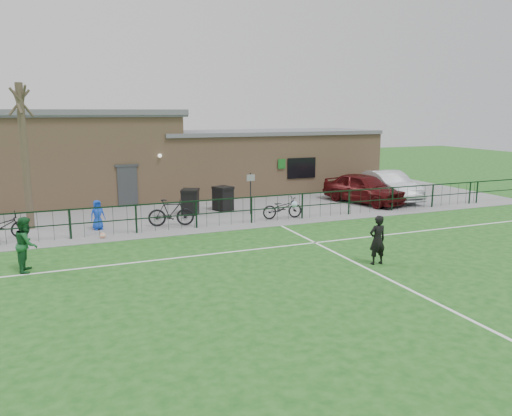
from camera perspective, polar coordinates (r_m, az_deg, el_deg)
name	(u,v)px	position (r m, az deg, el deg)	size (l,w,h in m)	color
ground	(321,283)	(14.67, 7.42, -8.47)	(90.00, 90.00, 0.00)	#194E17
paving_strip	(197,204)	(26.86, -6.81, 0.50)	(34.00, 13.00, 0.02)	slate
pitch_line_touch	(232,226)	(21.52, -2.80, -2.07)	(28.00, 0.10, 0.01)	white
pitch_line_mid	(266,248)	(18.09, 1.19, -4.60)	(28.00, 0.10, 0.01)	white
pitch_line_perp	(379,274)	(15.70, 13.85, -7.37)	(0.10, 16.00, 0.01)	white
perimeter_fence	(230,212)	(21.58, -2.99, -0.42)	(28.00, 0.10, 1.20)	black
bare_tree	(25,158)	(22.61, -24.89, 5.25)	(0.30, 0.30, 6.00)	#433829
wheelie_bin_left	(190,203)	(23.98, -7.52, 0.62)	(0.75, 0.85, 1.13)	black
wheelie_bin_right	(223,199)	(24.78, -3.80, 1.00)	(0.73, 0.83, 1.11)	black
sign_post	(251,194)	(23.72, -0.63, 1.67)	(0.06, 0.06, 2.00)	black
car_maroon	(364,188)	(27.31, 12.24, 2.23)	(1.89, 4.71, 1.60)	#4A0D0E
car_silver	(389,186)	(28.68, 14.91, 2.49)	(1.67, 4.78, 1.58)	#B9BCC1
bicycle_c	(1,227)	(21.35, -27.15, -1.90)	(0.70, 2.01, 1.05)	black
bicycle_d	(171,213)	(21.63, -9.68, -0.52)	(0.55, 1.94, 1.17)	black
bicycle_e	(282,208)	(22.89, 3.03, 0.03)	(0.66, 1.89, 0.99)	black
spectator_child	(98,215)	(21.70, -17.65, -0.75)	(0.61, 0.40, 1.24)	blue
goalkeeper_kick	(375,239)	(16.53, 13.42, -3.45)	(1.94, 3.21, 1.69)	black
outfield_player	(26,244)	(16.91, -24.76, -3.76)	(0.83, 0.65, 1.70)	#185728
ball_ground	(103,235)	(20.28, -17.11, -3.02)	(0.25, 0.25, 0.25)	silver
clubhouse	(167,158)	(29.25, -10.15, 5.64)	(24.25, 5.40, 4.96)	tan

